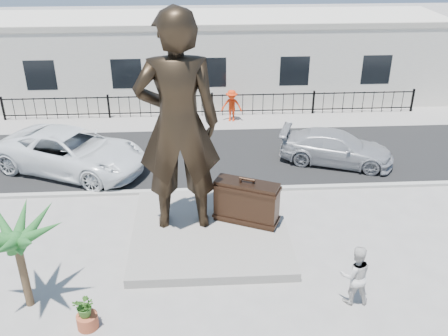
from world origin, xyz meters
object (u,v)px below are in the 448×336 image
object	(u,v)px
tourist	(355,275)
car_white	(72,151)
statue	(178,124)
suitcase	(247,202)

from	to	relation	value
tourist	car_white	distance (m)	12.82
statue	tourist	distance (m)	6.87
tourist	statue	bearing A→B (deg)	-37.54
suitcase	tourist	size ratio (longest dim) A/B	1.18
statue	car_white	size ratio (longest dim) A/B	1.14
statue	suitcase	distance (m)	3.61
car_white	statue	bearing A→B (deg)	-111.72
suitcase	tourist	distance (m)	4.63
suitcase	tourist	world-z (taller)	tourist
tourist	car_white	xyz separation A→B (m)	(-9.47, 8.64, -0.02)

